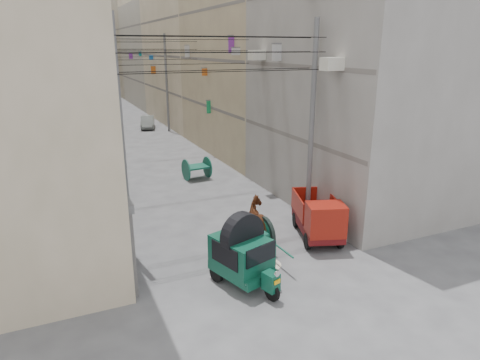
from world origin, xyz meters
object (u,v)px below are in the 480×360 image
distant_car_white (101,139)px  distant_car_grey (148,122)px  feed_sack (267,261)px  distant_car_green (105,115)px  horse (261,222)px  mini_truck (320,220)px  tonga_cart (251,236)px  auto_rickshaw (243,253)px  second_cart (197,168)px

distant_car_white → distant_car_grey: (4.74, 6.28, -0.08)m
feed_sack → distant_car_green: 31.85m
feed_sack → horse: size_ratio=0.32×
mini_truck → horse: mini_truck is taller
distant_car_white → distant_car_grey: bearing=-128.5°
horse → distant_car_green: bearing=-85.8°
tonga_cart → horse: (0.73, 0.67, 0.15)m
feed_sack → distant_car_grey: bearing=86.1°
feed_sack → distant_car_white: size_ratio=0.17×
feed_sack → distant_car_grey: size_ratio=0.19×
mini_truck → auto_rickshaw: bearing=-138.9°
tonga_cart → distant_car_grey: 25.80m
auto_rickshaw → feed_sack: bearing=13.0°
mini_truck → feed_sack: (-2.66, -0.89, -0.67)m
horse → distant_car_white: size_ratio=0.53×
horse → distant_car_green: size_ratio=0.42×
feed_sack → distant_car_white: (-2.93, 20.46, 0.46)m
horse → distant_car_white: (-3.56, 18.78, -0.19)m
mini_truck → distant_car_green: mini_truck is taller
auto_rickshaw → horse: bearing=35.2°
second_cart → distant_car_white: 10.94m
second_cart → feed_sack: size_ratio=2.37×
second_cart → distant_car_white: distant_car_white is taller
mini_truck → horse: size_ratio=1.75×
tonga_cart → mini_truck: 2.77m
second_cart → distant_car_grey: second_cart is taller
tonga_cart → distant_car_white: (-2.82, 19.45, -0.04)m
mini_truck → distant_car_green: 31.17m
auto_rickshaw → horse: auto_rickshaw is taller
auto_rickshaw → second_cart: 11.16m
distant_car_white → distant_car_green: (1.72, 11.36, 0.04)m
auto_rickshaw → mini_truck: 4.19m
distant_car_white → tonga_cart: bearing=96.8°
distant_car_grey → distant_car_green: (-3.02, 5.08, 0.12)m
distant_car_white → distant_car_grey: 7.87m
auto_rickshaw → second_cart: auto_rickshaw is taller
second_cart → distant_car_green: (-2.16, 21.58, 0.02)m
second_cart → distant_car_grey: size_ratio=0.44×
tonga_cart → second_cart: tonga_cart is taller
auto_rickshaw → tonga_cart: auto_rickshaw is taller
tonga_cart → second_cart: (1.06, 9.22, -0.02)m
mini_truck → distant_car_grey: 25.87m
feed_sack → distant_car_grey: (1.82, 26.74, 0.38)m
auto_rickshaw → distant_car_white: auto_rickshaw is taller
second_cart → feed_sack: (-0.96, -10.24, -0.48)m
distant_car_grey → tonga_cart: bearing=-80.6°
auto_rickshaw → distant_car_white: (-1.72, 21.17, -0.43)m
auto_rickshaw → distant_car_green: auto_rickshaw is taller
auto_rickshaw → distant_car_green: (0.00, 32.52, -0.38)m
tonga_cart → feed_sack: 1.13m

